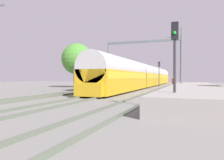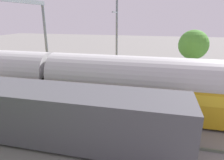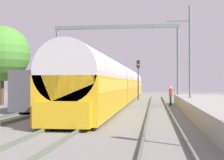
# 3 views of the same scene
# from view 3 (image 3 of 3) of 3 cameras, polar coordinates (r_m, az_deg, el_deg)

# --- Properties ---
(ground) EXTENTS (120.00, 120.00, 0.00)m
(ground) POSITION_cam_3_polar(r_m,az_deg,el_deg) (19.17, -4.39, -6.56)
(ground) COLOR slate
(track_far_west) EXTENTS (1.52, 60.00, 0.16)m
(track_far_west) POSITION_cam_3_polar(r_m,az_deg,el_deg) (20.37, -15.86, -5.96)
(track_far_west) COLOR #5A6353
(track_far_west) RESTS_ON ground
(track_west) EXTENTS (1.52, 60.00, 0.16)m
(track_west) POSITION_cam_3_polar(r_m,az_deg,el_deg) (19.16, -4.39, -6.32)
(track_west) COLOR #5A6353
(track_west) RESTS_ON ground
(track_east) EXTENTS (1.52, 60.00, 0.16)m
(track_east) POSITION_cam_3_polar(r_m,az_deg,el_deg) (18.79, 8.08, -6.44)
(track_east) COLOR #5A6353
(track_east) RESTS_ON ground
(passenger_train) EXTENTS (2.93, 49.20, 3.82)m
(passenger_train) POSITION_cam_3_polar(r_m,az_deg,el_deg) (38.50, 1.40, -0.59)
(passenger_train) COLOR gold
(passenger_train) RESTS_ON ground
(freight_car) EXTENTS (2.80, 13.00, 2.70)m
(freight_car) POSITION_cam_3_polar(r_m,az_deg,el_deg) (28.48, -9.05, -1.61)
(freight_car) COLOR #47474C
(freight_car) RESTS_ON ground
(person_crossing) EXTENTS (0.32, 0.44, 1.73)m
(person_crossing) POSITION_cam_3_polar(r_m,az_deg,el_deg) (30.62, 9.71, -2.36)
(person_crossing) COLOR black
(person_crossing) RESTS_ON ground
(railway_signal_far) EXTENTS (0.36, 0.30, 4.69)m
(railway_signal_far) POSITION_cam_3_polar(r_m,az_deg,el_deg) (40.13, 4.38, 0.92)
(railway_signal_far) COLOR #2D2D33
(railway_signal_far) RESTS_ON ground
(catenary_gantry) EXTENTS (12.62, 0.28, 7.86)m
(catenary_gantry) POSITION_cam_3_polar(r_m,az_deg,el_deg) (34.56, 0.73, 5.50)
(catenary_gantry) COLOR slate
(catenary_gantry) RESTS_ON ground
(catenary_pole_east_mid) EXTENTS (1.90, 0.20, 8.00)m
(catenary_pole_east_mid) POSITION_cam_3_polar(r_m,az_deg,el_deg) (26.99, 12.76, 4.02)
(catenary_pole_east_mid) COLOR slate
(catenary_pole_east_mid) RESTS_ON ground
(tree_west_background) EXTENTS (5.16, 5.16, 7.34)m
(tree_west_background) POSITION_cam_3_polar(r_m,az_deg,el_deg) (33.36, -17.82, 4.20)
(tree_west_background) COLOR #4C3826
(tree_west_background) RESTS_ON ground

